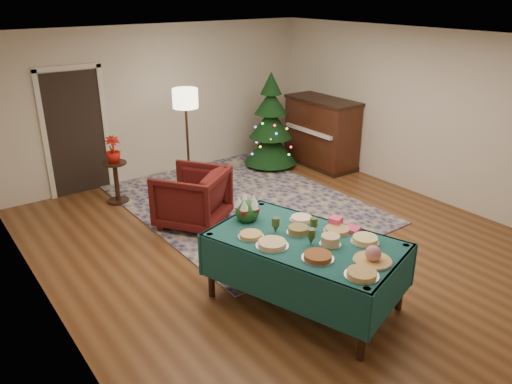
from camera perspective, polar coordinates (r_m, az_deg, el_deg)
room_shell at (r=6.42m, az=3.35°, el=4.93°), size 7.00×7.00×7.00m
doorway at (r=8.79m, az=-19.92°, el=6.71°), size 1.08×0.04×2.16m
rug at (r=8.11m, az=-1.51°, el=-1.34°), size 3.24×4.23×0.02m
buffet_table at (r=5.42m, az=5.63°, el=-6.88°), size 1.76×2.30×0.79m
platter_0 at (r=4.78m, az=11.99°, el=-9.14°), size 0.33×0.33×0.05m
platter_1 at (r=5.01m, az=13.22°, el=-7.11°), size 0.38×0.38×0.17m
platter_2 at (r=5.37m, az=12.36°, el=-5.36°), size 0.30×0.30×0.07m
platter_3 at (r=4.98m, az=7.07°, el=-7.34°), size 0.32×0.32×0.05m
platter_4 at (r=5.24m, az=8.50°, el=-5.50°), size 0.23×0.23×0.11m
platter_5 at (r=5.54m, az=9.28°, el=-4.29°), size 0.31×0.31×0.04m
platter_6 at (r=5.18m, az=1.86°, el=-5.95°), size 0.34×0.34×0.05m
platter_7 at (r=5.45m, az=4.85°, el=-4.38°), size 0.26×0.26×0.08m
platter_8 at (r=5.75m, az=5.21°, el=-3.05°), size 0.28×0.28×0.04m
platter_9 at (r=5.36m, az=-0.60°, el=-4.96°), size 0.28×0.28×0.04m
goblet_0 at (r=5.41m, az=2.25°, el=-3.78°), size 0.08×0.08×0.18m
goblet_1 at (r=5.43m, az=6.61°, el=-3.80°), size 0.08×0.08×0.18m
goblet_2 at (r=5.20m, az=6.33°, el=-5.07°), size 0.08×0.08×0.18m
napkin_stack at (r=5.59m, az=10.94°, el=-4.18°), size 0.20×0.20×0.04m
gift_box at (r=5.65m, az=9.07°, el=-3.37°), size 0.16×0.16×0.11m
centerpiece at (r=5.69m, az=-1.01°, el=-1.96°), size 0.28×0.29×0.33m
armchair at (r=7.31m, az=-7.35°, el=-0.33°), size 1.24×1.22×0.94m
floor_lamp at (r=8.43m, az=-8.05°, el=9.86°), size 0.42×0.42×1.74m
side_table at (r=8.38m, az=-15.64°, el=1.01°), size 0.38×0.38×0.69m
potted_plant at (r=8.23m, az=-15.98°, el=4.06°), size 0.24×0.42×0.24m
christmas_tree at (r=9.60m, az=1.69°, el=7.61°), size 1.26×1.26×1.84m
piano at (r=9.84m, az=7.47°, el=6.69°), size 0.73×1.52×1.31m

